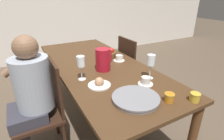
# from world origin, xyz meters

# --- Properties ---
(ground_plane) EXTENTS (20.00, 20.00, 0.00)m
(ground_plane) POSITION_xyz_m (0.00, 0.00, 0.00)
(ground_plane) COLOR brown
(wall_back) EXTENTS (10.00, 0.06, 2.60)m
(wall_back) POSITION_xyz_m (0.00, 2.58, 1.30)
(wall_back) COLOR silver
(wall_back) RESTS_ON ground_plane
(dining_table) EXTENTS (0.87, 2.10, 0.75)m
(dining_table) POSITION_xyz_m (0.00, 0.00, 0.66)
(dining_table) COLOR #472D19
(dining_table) RESTS_ON ground_plane
(chair_person_side) EXTENTS (0.42, 0.42, 0.93)m
(chair_person_side) POSITION_xyz_m (-0.62, -0.17, 0.49)
(chair_person_side) COLOR #331E14
(chair_person_side) RESTS_ON ground_plane
(chair_opposite) EXTENTS (0.42, 0.42, 0.93)m
(chair_opposite) POSITION_xyz_m (0.62, 0.20, 0.49)
(chair_opposite) COLOR #331E14
(chair_opposite) RESTS_ON ground_plane
(person_seated) EXTENTS (0.39, 0.41, 1.17)m
(person_seated) POSITION_xyz_m (-0.71, -0.17, 0.69)
(person_seated) COLOR #33333D
(person_seated) RESTS_ON ground_plane
(red_pitcher) EXTENTS (0.17, 0.14, 0.22)m
(red_pitcher) POSITION_xyz_m (-0.02, -0.17, 0.86)
(red_pitcher) COLOR #A31423
(red_pitcher) RESTS_ON dining_table
(wine_glass_water) EXTENTS (0.07, 0.07, 0.22)m
(wine_glass_water) POSITION_xyz_m (-0.28, -0.27, 0.91)
(wine_glass_water) COLOR white
(wine_glass_water) RESTS_ON dining_table
(wine_glass_juice) EXTENTS (0.07, 0.07, 0.22)m
(wine_glass_juice) POSITION_xyz_m (0.26, -0.54, 0.91)
(wine_glass_juice) COLOR white
(wine_glass_juice) RESTS_ON dining_table
(teacup_near_person) EXTENTS (0.13, 0.13, 0.07)m
(teacup_near_person) POSITION_xyz_m (0.16, -0.61, 0.78)
(teacup_near_person) COLOR silver
(teacup_near_person) RESTS_ON dining_table
(teacup_across) EXTENTS (0.13, 0.13, 0.07)m
(teacup_across) POSITION_xyz_m (0.25, -0.02, 0.78)
(teacup_across) COLOR silver
(teacup_across) RESTS_ON dining_table
(serving_tray) EXTENTS (0.34, 0.34, 0.03)m
(serving_tray) POSITION_xyz_m (-0.06, -0.77, 0.76)
(serving_tray) COLOR gray
(serving_tray) RESTS_ON dining_table
(bread_plate) EXTENTS (0.19, 0.19, 0.08)m
(bread_plate) POSITION_xyz_m (-0.19, -0.45, 0.77)
(bread_plate) COLOR silver
(bread_plate) RESTS_ON dining_table
(jam_jar_amber) EXTENTS (0.07, 0.07, 0.06)m
(jam_jar_amber) POSITION_xyz_m (0.30, -0.98, 0.78)
(jam_jar_amber) COLOR gold
(jam_jar_amber) RESTS_ON dining_table
(jam_jar_red) EXTENTS (0.07, 0.07, 0.06)m
(jam_jar_red) POSITION_xyz_m (0.14, -0.90, 0.78)
(jam_jar_red) COLOR #C67A1E
(jam_jar_red) RESTS_ON dining_table
(fruit_bowl) EXTENTS (0.21, 0.21, 0.11)m
(fruit_bowl) POSITION_xyz_m (0.20, 0.16, 0.79)
(fruit_bowl) COLOR brown
(fruit_bowl) RESTS_ON dining_table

